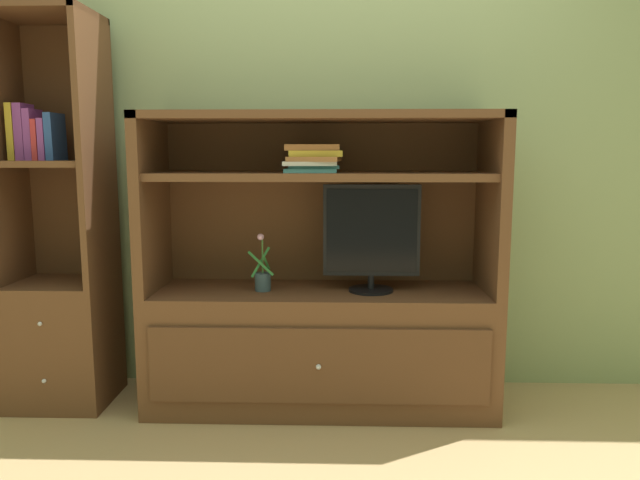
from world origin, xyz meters
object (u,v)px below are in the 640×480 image
upright_book_row (36,135)px  tv_monitor (372,236)px  potted_plant (263,278)px  magazine_stack (313,159)px  media_console (320,313)px  bookshelf_tall (60,281)px

upright_book_row → tv_monitor: bearing=-0.8°
tv_monitor → potted_plant: bearing=-179.4°
tv_monitor → magazine_stack: size_ratio=1.49×
media_console → potted_plant: (-0.27, -0.03, 0.18)m
potted_plant → bookshelf_tall: 1.00m
tv_monitor → upright_book_row: (-1.59, 0.02, 0.47)m
media_console → magazine_stack: media_console is taller
bookshelf_tall → upright_book_row: bearing=-170.3°
media_console → upright_book_row: upright_book_row is taller
potted_plant → upright_book_row: bearing=178.5°
media_console → potted_plant: media_console is taller
potted_plant → media_console: bearing=7.2°
potted_plant → upright_book_row: 1.26m
bookshelf_tall → upright_book_row: 0.71m
magazine_stack → upright_book_row: size_ratio=1.29×
media_console → tv_monitor: size_ratio=3.26×
media_console → upright_book_row: size_ratio=6.27×
bookshelf_tall → potted_plant: bearing=-2.2°
magazine_stack → bookshelf_tall: bookshelf_tall is taller
magazine_stack → bookshelf_tall: 1.38m
tv_monitor → bookshelf_tall: size_ratio=0.27×
tv_monitor → upright_book_row: size_ratio=1.92×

